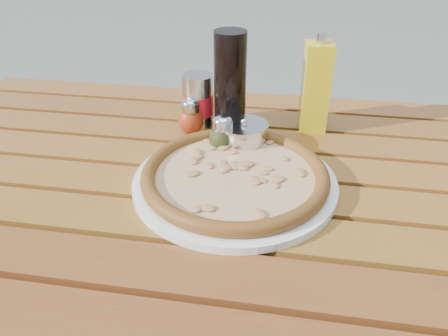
% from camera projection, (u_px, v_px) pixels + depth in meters
% --- Properties ---
extents(table, '(1.40, 0.90, 0.75)m').
position_uv_depth(table, '(222.00, 222.00, 0.81)').
color(table, '#3C1D0D').
rests_on(table, ground).
extents(plate, '(0.46, 0.46, 0.01)m').
position_uv_depth(plate, '(235.00, 182.00, 0.77)').
color(plate, white).
rests_on(plate, table).
extents(pizza, '(0.44, 0.44, 0.03)m').
position_uv_depth(pizza, '(235.00, 175.00, 0.77)').
color(pizza, beige).
rests_on(pizza, plate).
extents(pepper_shaker, '(0.07, 0.07, 0.08)m').
position_uv_depth(pepper_shaker, '(191.00, 117.00, 0.93)').
color(pepper_shaker, '#AE3613').
rests_on(pepper_shaker, table).
extents(oregano_shaker, '(0.06, 0.06, 0.08)m').
position_uv_depth(oregano_shaker, '(222.00, 135.00, 0.86)').
color(oregano_shaker, '#333C18').
rests_on(oregano_shaker, table).
extents(dark_bottle, '(0.07, 0.07, 0.22)m').
position_uv_depth(dark_bottle, '(230.00, 85.00, 0.89)').
color(dark_bottle, black).
rests_on(dark_bottle, table).
extents(soda_can, '(0.08, 0.08, 0.12)m').
position_uv_depth(soda_can, '(198.00, 102.00, 0.95)').
color(soda_can, '#BABABF').
rests_on(soda_can, table).
extents(olive_oil_cruet, '(0.06, 0.06, 0.21)m').
position_uv_depth(olive_oil_cruet, '(316.00, 88.00, 0.92)').
color(olive_oil_cruet, gold).
rests_on(olive_oil_cruet, table).
extents(parmesan_tin, '(0.11, 0.11, 0.07)m').
position_uv_depth(parmesan_tin, '(244.00, 137.00, 0.87)').
color(parmesan_tin, silver).
rests_on(parmesan_tin, table).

